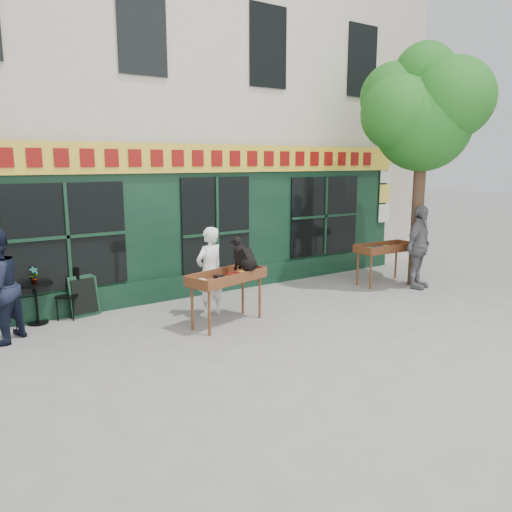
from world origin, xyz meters
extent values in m
plane|color=slate|center=(0.00, 0.00, 0.00)|extent=(80.00, 80.00, 0.00)
cube|color=beige|center=(0.00, 6.00, 5.00)|extent=(14.00, 7.00, 10.00)
cube|color=black|center=(0.00, 2.42, 1.60)|extent=(11.00, 0.16, 3.20)
cube|color=gold|center=(0.00, 2.30, 3.00)|extent=(11.00, 0.06, 0.60)
cube|color=maroon|center=(0.00, 2.26, 3.00)|extent=(9.60, 0.03, 0.34)
cube|color=black|center=(0.00, 2.32, 0.25)|extent=(11.00, 0.10, 0.50)
cube|color=black|center=(0.00, 2.32, 1.35)|extent=(1.70, 0.05, 2.50)
cube|color=black|center=(-3.20, 2.32, 1.55)|extent=(2.20, 0.05, 2.00)
cube|color=black|center=(3.20, 2.32, 1.55)|extent=(2.20, 0.05, 2.00)
cube|color=silver|center=(5.40, 2.30, 1.50)|extent=(0.42, 0.02, 0.50)
cube|color=#E5D14C|center=(5.40, 2.30, 2.05)|extent=(0.42, 0.02, 0.50)
cube|color=silver|center=(5.40, 2.30, 2.60)|extent=(0.42, 0.02, 0.50)
cylinder|color=#382619|center=(4.30, 0.30, 1.80)|extent=(0.28, 0.28, 3.60)
sphere|color=#155D17|center=(4.30, 0.30, 3.80)|extent=(2.20, 2.20, 2.20)
sphere|color=#155D17|center=(5.00, 0.60, 4.10)|extent=(1.80, 1.80, 1.80)
sphere|color=#155D17|center=(3.70, 0.50, 4.00)|extent=(1.70, 1.70, 1.70)
sphere|color=#155D17|center=(4.50, -0.30, 4.30)|extent=(1.80, 1.80, 1.80)
sphere|color=#155D17|center=(4.00, 0.90, 4.40)|extent=(1.60, 1.60, 1.60)
sphere|color=#155D17|center=(4.40, 0.40, 4.90)|extent=(1.40, 1.40, 1.40)
cylinder|color=brown|center=(-1.54, -0.12, 0.40)|extent=(0.05, 0.05, 0.80)
cylinder|color=brown|center=(-0.28, 0.20, 0.40)|extent=(0.05, 0.05, 0.80)
cylinder|color=brown|center=(-1.65, 0.30, 0.40)|extent=(0.05, 0.05, 0.80)
cylinder|color=brown|center=(-0.39, 0.63, 0.40)|extent=(0.05, 0.05, 0.80)
cube|color=brown|center=(-0.97, 0.25, 0.82)|extent=(1.60, 0.94, 0.05)
cube|color=brown|center=(-0.89, -0.03, 0.90)|extent=(1.46, 0.41, 0.18)
cube|color=brown|center=(-1.04, 0.53, 0.90)|extent=(1.46, 0.41, 0.18)
cube|color=brown|center=(-0.97, 0.25, 0.88)|extent=(1.36, 0.71, 0.06)
imported|color=white|center=(-0.97, 0.90, 0.86)|extent=(0.71, 0.56, 1.72)
cylinder|color=brown|center=(3.12, 0.59, 0.40)|extent=(0.05, 0.05, 0.80)
cylinder|color=brown|center=(4.42, 0.54, 0.40)|extent=(0.05, 0.05, 0.80)
cylinder|color=brown|center=(3.14, 1.03, 0.40)|extent=(0.05, 0.05, 0.80)
cylinder|color=brown|center=(4.44, 0.98, 0.40)|extent=(0.05, 0.05, 0.80)
cube|color=brown|center=(3.78, 0.78, 0.82)|extent=(1.52, 0.64, 0.05)
cube|color=brown|center=(3.77, 0.49, 0.90)|extent=(1.50, 0.10, 0.18)
cube|color=brown|center=(3.79, 1.07, 0.90)|extent=(1.50, 0.10, 0.18)
cube|color=brown|center=(3.78, 0.78, 0.88)|extent=(1.32, 0.45, 0.06)
imported|color=slate|center=(4.08, 0.03, 0.98)|extent=(1.23, 0.80, 1.95)
cylinder|color=black|center=(-3.85, 2.20, 0.02)|extent=(0.36, 0.36, 0.03)
cylinder|color=black|center=(-3.85, 2.20, 0.38)|extent=(0.04, 0.04, 0.72)
cylinder|color=black|center=(-3.85, 2.20, 0.75)|extent=(0.60, 0.60, 0.03)
cube|color=black|center=(-4.40, 2.20, 0.45)|extent=(0.41, 0.41, 0.03)
cylinder|color=black|center=(-4.23, 2.08, 0.22)|extent=(0.02, 0.02, 0.44)
cylinder|color=black|center=(-4.28, 2.37, 0.22)|extent=(0.02, 0.02, 0.44)
cube|color=black|center=(-3.30, 2.20, 0.45)|extent=(0.50, 0.50, 0.03)
cube|color=black|center=(-3.20, 2.34, 0.70)|extent=(0.31, 0.24, 0.50)
cylinder|color=black|center=(-3.51, 2.17, 0.22)|extent=(0.02, 0.02, 0.44)
cylinder|color=black|center=(-3.27, 1.99, 0.22)|extent=(0.02, 0.02, 0.44)
cylinder|color=black|center=(-3.34, 2.41, 0.22)|extent=(0.02, 0.02, 0.44)
cylinder|color=black|center=(-3.09, 2.23, 0.22)|extent=(0.02, 0.02, 0.44)
imported|color=gray|center=(-3.85, 2.20, 0.92)|extent=(0.19, 0.17, 0.31)
cube|color=black|center=(-3.00, 2.20, 0.40)|extent=(0.58, 0.25, 0.79)
cube|color=black|center=(-3.00, 2.18, 0.40)|extent=(0.48, 0.22, 0.65)
camera|label=1|loc=(-5.43, -7.32, 2.93)|focal=35.00mm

